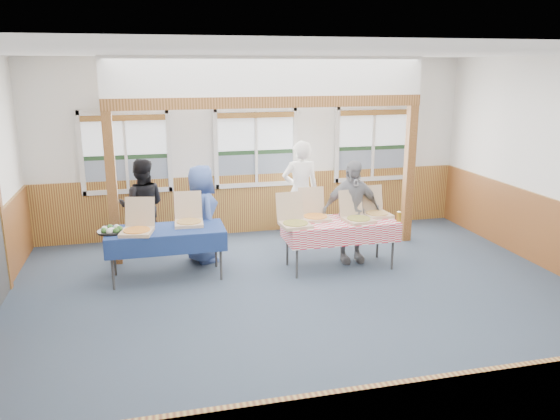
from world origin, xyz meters
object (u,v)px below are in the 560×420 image
Objects in this scene: person_grey at (351,212)px; woman_black at (142,206)px; man_blue at (202,214)px; table_right at (340,224)px; table_left at (166,233)px; woman_white at (300,191)px.

woman_black is at bearing 158.69° from person_grey.
person_grey reaches higher than man_blue.
man_blue is (0.91, -0.70, -0.01)m from woman_black.
table_left is at bearing 164.84° from table_right.
table_left is 0.95× the size of table_right.
woman_white is 1.14× the size of woman_black.
table_left is at bearing 110.23° from woman_black.
person_grey is (2.30, -0.56, 0.04)m from man_blue.
woman_black is 3.45m from person_grey.
table_right is at bearing -137.82° from person_grey.
table_left is at bearing -179.01° from person_grey.
man_blue is at bearing 166.36° from person_grey.
woman_white is at bearing 111.20° from person_grey.
table_left is 1.09× the size of woman_black.
table_left is at bearing 31.20° from woman_white.
woman_black reaches higher than table_right.
table_left is 0.96× the size of woman_white.
woman_black reaches higher than man_blue.
woman_white reaches higher than person_grey.
table_right is 1.10× the size of person_grey.
person_grey is (2.89, 0.04, 0.12)m from table_left.
man_blue is (-2.03, 0.81, 0.09)m from table_right.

